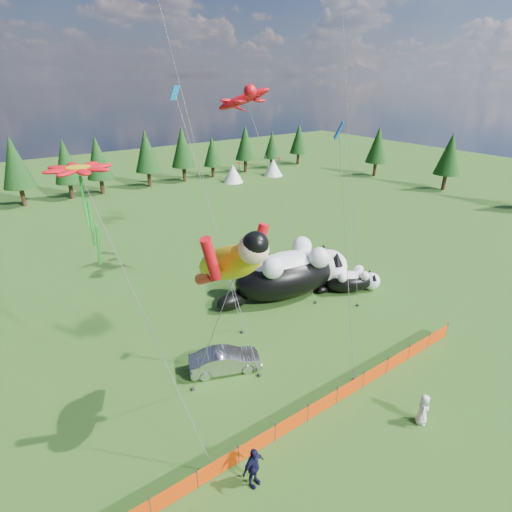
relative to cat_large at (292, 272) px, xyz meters
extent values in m
plane|color=black|center=(-6.49, -7.15, -1.92)|extent=(160.00, 160.00, 0.00)
cylinder|color=#262626|center=(-15.49, -10.15, -1.37)|extent=(0.06, 0.06, 1.10)
cylinder|color=#262626|center=(-13.49, -10.15, -1.37)|extent=(0.06, 0.06, 1.10)
cylinder|color=#262626|center=(-11.49, -10.15, -1.37)|extent=(0.06, 0.06, 1.10)
cylinder|color=#262626|center=(-9.49, -10.15, -1.37)|extent=(0.06, 0.06, 1.10)
cylinder|color=#262626|center=(-7.49, -10.15, -1.37)|extent=(0.06, 0.06, 1.10)
cylinder|color=#262626|center=(-5.49, -10.15, -1.37)|extent=(0.06, 0.06, 1.10)
cylinder|color=#262626|center=(-3.49, -10.15, -1.37)|extent=(0.06, 0.06, 1.10)
cylinder|color=#262626|center=(-1.49, -10.15, -1.37)|extent=(0.06, 0.06, 1.10)
cylinder|color=#262626|center=(0.51, -10.15, -1.37)|extent=(0.06, 0.06, 1.10)
cylinder|color=#262626|center=(2.51, -10.15, -1.37)|extent=(0.06, 0.06, 1.10)
cylinder|color=#262626|center=(4.51, -10.15, -1.37)|extent=(0.06, 0.06, 1.10)
cube|color=#E23A04|center=(-14.49, -10.15, -1.42)|extent=(2.00, 0.04, 0.90)
cube|color=#E23A04|center=(-12.49, -10.15, -1.42)|extent=(2.00, 0.04, 0.90)
cube|color=#E23A04|center=(-10.49, -10.15, -1.42)|extent=(2.00, 0.04, 0.90)
cube|color=#E23A04|center=(-8.49, -10.15, -1.42)|extent=(2.00, 0.04, 0.90)
cube|color=#E23A04|center=(-6.49, -10.15, -1.42)|extent=(2.00, 0.04, 0.90)
cube|color=#E23A04|center=(-4.49, -10.15, -1.42)|extent=(2.00, 0.04, 0.90)
cube|color=#E23A04|center=(-2.49, -10.15, -1.42)|extent=(2.00, 0.04, 0.90)
cube|color=#E23A04|center=(-0.49, -10.15, -1.42)|extent=(2.00, 0.04, 0.90)
cube|color=#E23A04|center=(1.51, -10.15, -1.42)|extent=(2.00, 0.04, 0.90)
cube|color=#E23A04|center=(3.51, -10.15, -1.42)|extent=(2.00, 0.04, 0.90)
ellipsoid|color=black|center=(-0.48, 0.08, -0.24)|extent=(8.89, 5.21, 3.35)
ellipsoid|color=white|center=(-0.48, 0.08, 0.59)|extent=(6.69, 3.77, 2.04)
sphere|color=white|center=(3.37, -0.55, -0.43)|extent=(2.97, 2.97, 2.97)
sphere|color=#F35E82|center=(4.62, -0.76, -0.43)|extent=(0.42, 0.42, 0.42)
ellipsoid|color=black|center=(-4.88, 0.80, -1.27)|extent=(2.78, 1.71, 1.30)
cone|color=black|center=(3.23, -1.43, 0.76)|extent=(1.04, 1.04, 1.04)
cone|color=black|center=(3.52, 0.33, 0.76)|extent=(1.04, 1.04, 1.04)
sphere|color=white|center=(1.74, 0.94, 1.34)|extent=(1.56, 1.56, 1.56)
sphere|color=white|center=(1.34, -1.44, 1.34)|extent=(1.56, 1.56, 1.56)
sphere|color=white|center=(-2.12, 1.57, 1.34)|extent=(1.56, 1.56, 1.56)
sphere|color=white|center=(-2.51, -0.81, 1.34)|extent=(1.56, 1.56, 1.56)
ellipsoid|color=black|center=(3.99, -2.27, -1.14)|extent=(4.29, 3.33, 1.55)
ellipsoid|color=white|center=(3.99, -2.27, -0.75)|extent=(3.21, 2.45, 0.95)
sphere|color=white|center=(5.62, -3.07, -1.23)|extent=(1.38, 1.38, 1.38)
sphere|color=#F35E82|center=(6.15, -3.32, -1.23)|extent=(0.19, 0.19, 0.19)
ellipsoid|color=black|center=(2.13, -1.36, -1.61)|extent=(1.35, 1.07, 0.60)
cone|color=black|center=(5.44, -3.44, -0.67)|extent=(0.48, 0.48, 0.48)
cone|color=black|center=(5.80, -2.69, -0.67)|extent=(0.48, 0.48, 0.48)
sphere|color=white|center=(5.09, -2.18, -0.40)|extent=(0.73, 0.73, 0.73)
sphere|color=white|center=(4.60, -3.19, -0.40)|extent=(0.73, 0.73, 0.73)
sphere|color=white|center=(3.46, -1.39, -0.40)|extent=(0.73, 0.73, 0.73)
sphere|color=white|center=(2.97, -2.40, -0.40)|extent=(0.73, 0.73, 0.73)
imported|color=#B1B1B6|center=(-8.79, -4.61, -1.24)|extent=(4.32, 2.79, 1.34)
imported|color=black|center=(-11.52, -11.32, -0.93)|extent=(1.24, 0.79, 1.96)
imported|color=silver|center=(-3.00, -13.40, -1.08)|extent=(0.97, 0.88, 1.66)
cylinder|color=#595959|center=(-10.71, -6.43, 2.41)|extent=(0.03, 0.03, 8.87)
cube|color=#262626|center=(-11.07, -5.00, -1.84)|extent=(0.15, 0.15, 0.16)
cylinder|color=#595959|center=(0.29, 2.12, 5.09)|extent=(0.03, 0.03, 16.19)
cube|color=#262626|center=(0.55, -2.17, -1.84)|extent=(0.15, 0.15, 0.16)
cylinder|color=#595959|center=(-13.61, -7.00, 4.27)|extent=(0.03, 0.03, 13.51)
cube|color=#262626|center=(-12.58, -9.85, -1.84)|extent=(0.15, 0.15, 0.16)
cube|color=#1A9328|center=(-14.63, -4.16, 8.02)|extent=(0.18, 0.18, 4.05)
cylinder|color=#595959|center=(-7.96, -3.02, 5.49)|extent=(0.03, 0.03, 15.86)
cube|color=#262626|center=(-7.50, -6.18, -1.84)|extent=(0.15, 0.15, 0.16)
cylinder|color=#595959|center=(4.02, -0.83, 9.65)|extent=(0.03, 0.03, 23.98)
cube|color=#262626|center=(2.80, -4.27, -1.84)|extent=(0.15, 0.15, 0.16)
cylinder|color=#595959|center=(-3.37, -8.12, 4.71)|extent=(0.03, 0.03, 13.26)
cube|color=#262626|center=(-3.44, -9.51, -1.84)|extent=(0.15, 0.15, 0.16)
cylinder|color=#595959|center=(-6.51, 1.28, 8.18)|extent=(0.03, 0.03, 21.07)
cube|color=#262626|center=(-5.99, -2.15, -1.84)|extent=(0.15, 0.15, 0.16)
camera|label=1|loc=(-17.92, -20.51, 13.54)|focal=28.00mm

